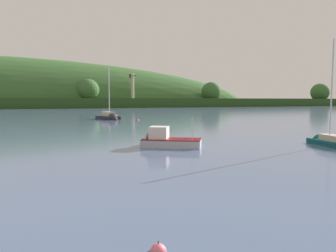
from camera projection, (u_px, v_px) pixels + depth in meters
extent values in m
cube|color=#27431B|center=(73.00, 103.00, 200.53)|extent=(519.42, 60.99, 5.93)
sphere|color=#38602D|center=(88.00, 90.00, 194.69)|extent=(14.28, 14.28, 14.28)
sphere|color=#38602D|center=(211.00, 92.00, 227.86)|extent=(14.19, 14.19, 14.19)
sphere|color=#38602D|center=(320.00, 92.00, 268.12)|extent=(15.52, 15.52, 15.52)
cube|color=#4C4C51|center=(133.00, 106.00, 201.58)|extent=(4.65, 4.65, 2.00)
cylinder|color=#BCB293|center=(133.00, 89.00, 200.66)|extent=(2.00, 2.00, 20.00)
cylinder|color=#BCB293|center=(135.00, 75.00, 194.77)|extent=(1.91, 13.84, 1.10)
cube|color=#333338|center=(132.00, 76.00, 202.28)|extent=(2.93, 2.37, 2.40)
cube|color=#232328|center=(108.00, 119.00, 77.46)|extent=(4.96, 8.17, 1.45)
cone|color=#232328|center=(115.00, 120.00, 74.45)|extent=(3.38, 2.61, 2.99)
cube|color=navy|center=(108.00, 117.00, 77.43)|extent=(4.99, 8.18, 0.17)
cube|color=#BCB299|center=(108.00, 114.00, 77.21)|extent=(2.92, 3.86, 1.00)
cylinder|color=silver|center=(109.00, 92.00, 76.16)|extent=(0.22, 0.22, 11.69)
cylinder|color=silver|center=(106.00, 111.00, 78.13)|extent=(1.19, 3.92, 0.17)
cube|color=#0F564C|center=(335.00, 147.00, 32.11)|extent=(3.51, 6.64, 1.15)
cone|color=#0F564C|center=(315.00, 142.00, 35.20)|extent=(2.40, 2.00, 2.10)
cube|color=navy|center=(335.00, 143.00, 32.08)|extent=(3.53, 6.64, 0.11)
cube|color=#BCB299|center=(334.00, 138.00, 32.19)|extent=(2.07, 3.10, 0.61)
cylinder|color=silver|center=(332.00, 90.00, 32.39)|extent=(0.15, 0.15, 10.56)
cube|color=#ADB2BC|center=(172.00, 145.00, 31.80)|extent=(6.41, 5.41, 1.20)
cone|color=#ADB2BC|center=(144.00, 144.00, 32.30)|extent=(2.05, 2.48, 2.35)
cube|color=maroon|center=(172.00, 139.00, 31.75)|extent=(6.44, 5.45, 0.08)
cube|color=silver|center=(159.00, 132.00, 31.92)|extent=(2.57, 2.58, 1.24)
cube|color=#192833|center=(151.00, 131.00, 32.05)|extent=(0.95, 1.43, 0.69)
cylinder|color=#B2B2B7|center=(192.00, 128.00, 31.30)|extent=(0.06, 0.06, 2.31)
sphere|color=#E06675|center=(158.00, 252.00, 9.81)|extent=(0.53, 0.53, 0.53)
cylinder|color=black|center=(158.00, 243.00, 9.79)|extent=(0.04, 0.04, 0.08)
sphere|color=#E06675|center=(138.00, 120.00, 73.39)|extent=(0.63, 0.63, 0.63)
cylinder|color=black|center=(138.00, 119.00, 73.36)|extent=(0.04, 0.04, 0.08)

